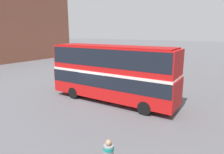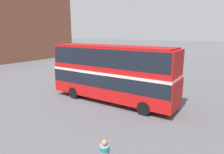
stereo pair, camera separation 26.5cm
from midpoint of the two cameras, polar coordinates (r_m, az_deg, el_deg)
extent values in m
plane|color=#5B5B60|center=(16.99, -3.50, -6.54)|extent=(240.00, 240.00, 0.00)
cube|color=red|center=(16.24, 0.47, -2.08)|extent=(10.65, 2.88, 2.06)
cube|color=red|center=(15.85, 0.48, 5.00)|extent=(10.49, 2.79, 1.98)
cube|color=black|center=(16.13, 0.47, -0.48)|extent=(10.55, 2.90, 1.01)
cube|color=black|center=(15.82, 0.48, 5.86)|extent=(10.34, 2.82, 1.35)
cube|color=silver|center=(16.00, 0.47, 1.59)|extent=(10.55, 2.90, 0.20)
cube|color=#A91111|center=(15.74, 0.49, 8.76)|extent=(10.01, 2.60, 0.10)
cylinder|color=black|center=(16.08, 13.02, -6.13)|extent=(1.00, 0.33, 0.99)
cylinder|color=black|center=(14.04, 9.66, -8.79)|extent=(1.00, 0.33, 0.99)
cylinder|color=black|center=(19.21, -5.64, -2.74)|extent=(1.00, 0.33, 0.99)
cylinder|color=black|center=(17.53, -10.42, -4.42)|extent=(1.00, 0.33, 0.99)
cylinder|color=gray|center=(8.11, -1.13, -20.84)|extent=(0.47, 0.47, 0.64)
cylinder|color=teal|center=(8.00, -1.14, -19.62)|extent=(0.50, 0.50, 0.14)
sphere|color=tan|center=(7.88, -1.15, -18.21)|extent=(0.22, 0.22, 0.22)
cube|color=silver|center=(30.56, 14.53, 3.07)|extent=(4.21, 2.37, 0.77)
cube|color=black|center=(30.50, 14.30, 4.25)|extent=(2.29, 1.90, 0.47)
cylinder|color=black|center=(31.19, 17.02, 2.48)|extent=(0.70, 0.32, 0.67)
cylinder|color=black|center=(29.62, 16.50, 1.99)|extent=(0.70, 0.32, 0.67)
cylinder|color=black|center=(31.66, 12.61, 2.88)|extent=(0.70, 0.32, 0.67)
cylinder|color=black|center=(30.11, 11.88, 2.41)|extent=(0.70, 0.32, 0.67)
cube|color=silver|center=(37.36, -3.22, 5.10)|extent=(4.53, 1.90, 0.69)
cube|color=black|center=(37.40, -3.45, 6.04)|extent=(2.36, 1.71, 0.52)
cylinder|color=black|center=(37.26, -0.70, 4.65)|extent=(0.68, 0.22, 0.68)
cylinder|color=black|center=(35.89, -2.28, 4.32)|extent=(0.68, 0.22, 0.68)
cylinder|color=black|center=(38.93, -4.08, 4.97)|extent=(0.68, 0.22, 0.68)
cylinder|color=black|center=(37.62, -5.71, 4.66)|extent=(0.68, 0.22, 0.68)
camera|label=1|loc=(0.13, -89.53, 0.11)|focal=32.00mm
camera|label=2|loc=(0.13, 90.47, -0.11)|focal=32.00mm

